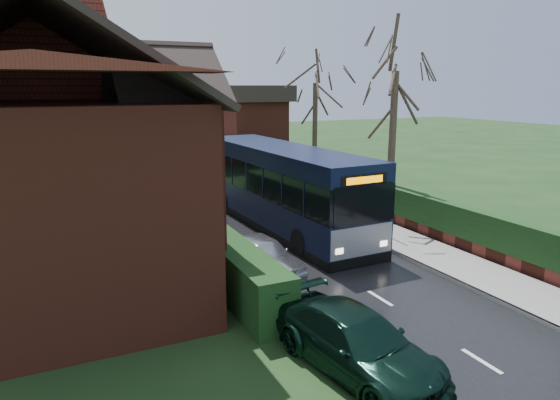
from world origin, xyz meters
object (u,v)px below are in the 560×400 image
brick_house (52,149)px  car_green (357,342)px  bus (283,188)px  bus_stop_sign (390,201)px  car_silver (263,255)px

brick_house → car_green: (5.83, -9.76, -3.68)m
bus → bus_stop_sign: 4.94m
bus → car_green: bus is taller
car_silver → car_green: 6.66m
bus → car_silver: bearing=-124.5°
car_green → bus: bearing=63.9°
car_silver → bus_stop_sign: bus_stop_sign is taller
car_silver → bus: bearing=49.6°
car_silver → bus_stop_sign: 6.56m
brick_house → bus: (9.54, 1.86, -2.52)m
bus → car_silver: size_ratio=3.24×
bus → car_silver: bus is taller
brick_house → car_green: brick_house is taller
brick_house → bus_stop_sign: brick_house is taller
bus → car_silver: 6.02m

